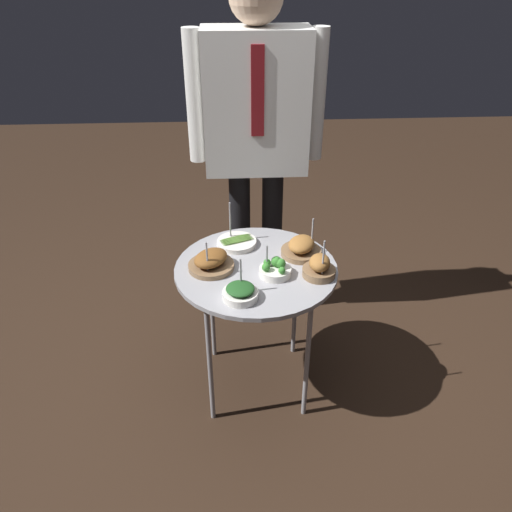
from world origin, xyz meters
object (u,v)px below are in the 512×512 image
(bowl_broccoli_far_rim, at_px, (275,269))
(bowl_roast_near_rim, at_px, (301,248))
(bowl_asparagus_front_left, at_px, (237,242))
(serving_cart, at_px, (256,276))
(bowl_roast_mid_right, at_px, (319,267))
(bowl_roast_center, at_px, (211,261))
(waiter_figure, at_px, (256,120))
(bowl_spinach_front_right, at_px, (240,293))

(bowl_broccoli_far_rim, relative_size, bowl_roast_near_rim, 0.75)
(bowl_broccoli_far_rim, height_order, bowl_roast_near_rim, bowl_roast_near_rim)
(bowl_broccoli_far_rim, distance_m, bowl_asparagus_front_left, 0.27)
(serving_cart, height_order, bowl_roast_mid_right, bowl_roast_mid_right)
(bowl_roast_center, bearing_deg, bowl_asparagus_front_left, 59.03)
(bowl_roast_center, bearing_deg, waiter_figure, 69.58)
(bowl_roast_near_rim, relative_size, waiter_figure, 0.10)
(bowl_roast_mid_right, height_order, bowl_roast_near_rim, bowl_roast_mid_right)
(serving_cart, xyz_separation_m, bowl_broccoli_far_rim, (0.07, -0.06, 0.07))
(bowl_spinach_front_right, bearing_deg, bowl_broccoli_far_rim, 46.05)
(bowl_broccoli_far_rim, bearing_deg, bowl_spinach_front_right, -133.95)
(bowl_asparagus_front_left, relative_size, bowl_roast_center, 0.97)
(bowl_roast_near_rim, bearing_deg, bowl_asparagus_front_left, 160.43)
(serving_cart, distance_m, bowl_roast_mid_right, 0.26)
(bowl_broccoli_far_rim, bearing_deg, bowl_roast_center, 165.96)
(bowl_roast_mid_right, height_order, waiter_figure, waiter_figure)
(bowl_roast_mid_right, bearing_deg, serving_cart, 162.60)
(serving_cart, relative_size, bowl_asparagus_front_left, 3.59)
(waiter_figure, bearing_deg, bowl_asparagus_front_left, -105.10)
(serving_cart, bearing_deg, waiter_figure, 86.74)
(bowl_roast_center, height_order, bowl_roast_near_rim, bowl_roast_near_rim)
(bowl_roast_mid_right, xyz_separation_m, waiter_figure, (-0.20, 0.63, 0.38))
(bowl_broccoli_far_rim, bearing_deg, bowl_roast_mid_right, -5.02)
(bowl_broccoli_far_rim, height_order, waiter_figure, waiter_figure)
(serving_cart, distance_m, bowl_spinach_front_right, 0.22)
(bowl_roast_mid_right, bearing_deg, waiter_figure, 107.92)
(bowl_roast_mid_right, height_order, bowl_broccoli_far_rim, bowl_roast_mid_right)
(serving_cart, bearing_deg, bowl_broccoli_far_rim, -40.38)
(serving_cart, distance_m, bowl_roast_center, 0.19)
(bowl_roast_near_rim, bearing_deg, bowl_roast_center, -167.66)
(bowl_roast_near_rim, height_order, waiter_figure, waiter_figure)
(bowl_roast_mid_right, distance_m, bowl_spinach_front_right, 0.33)
(bowl_spinach_front_right, height_order, bowl_roast_near_rim, bowl_roast_near_rim)
(bowl_roast_mid_right, bearing_deg, bowl_spinach_front_right, -157.20)
(bowl_asparagus_front_left, bearing_deg, bowl_spinach_front_right, -89.30)
(bowl_roast_center, bearing_deg, bowl_broccoli_far_rim, -14.04)
(waiter_figure, bearing_deg, bowl_roast_center, -110.42)
(bowl_roast_mid_right, relative_size, waiter_figure, 0.11)
(serving_cart, height_order, bowl_roast_center, bowl_roast_center)
(bowl_roast_near_rim, bearing_deg, bowl_roast_mid_right, -73.12)
(serving_cart, xyz_separation_m, waiter_figure, (0.03, 0.56, 0.46))
(bowl_asparagus_front_left, height_order, bowl_roast_center, bowl_asparagus_front_left)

